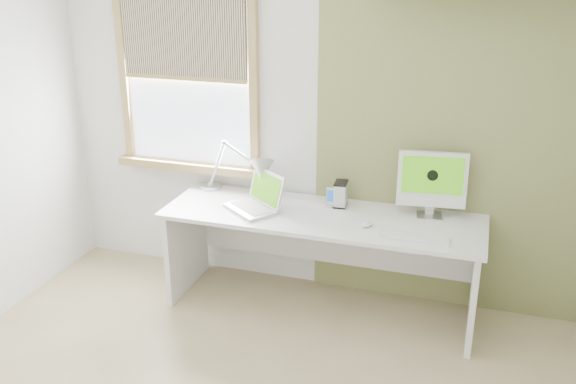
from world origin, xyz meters
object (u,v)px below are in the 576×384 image
at_px(external_drive, 341,194).
at_px(desk_lamp, 251,171).
at_px(laptop, 258,200).
at_px(desk, 324,237).
at_px(imac, 432,181).

bearing_deg(external_drive, desk_lamp, -175.46).
bearing_deg(laptop, desk_lamp, 122.53).
bearing_deg(desk_lamp, external_drive, 4.54).
height_order(laptop, external_drive, laptop).
bearing_deg(desk, imac, 11.82).
distance_m(desk, external_drive, 0.33).
xyz_separation_m(external_drive, imac, (0.62, 0.01, 0.16)).
height_order(desk, desk_lamp, desk_lamp).
bearing_deg(desk, laptop, -169.26).
bearing_deg(laptop, external_drive, 22.63).
bearing_deg(laptop, imac, 11.40).
relative_size(laptop, imac, 1.01).
bearing_deg(desk_lamp, desk, -8.68).
relative_size(desk, laptop, 4.67).
bearing_deg(imac, desk, -168.18).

